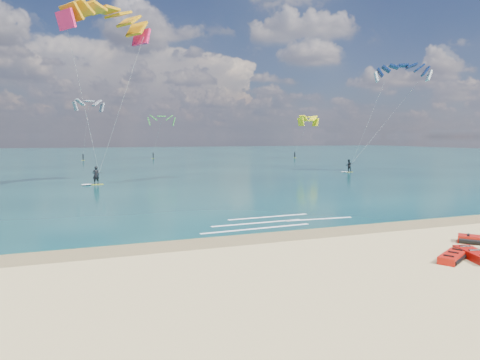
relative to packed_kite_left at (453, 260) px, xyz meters
name	(u,v)px	position (x,y,z in m)	size (l,w,h in m)	color
ground	(161,176)	(-5.07, 43.70, 0.00)	(320.00, 320.00, 0.00)	tan
wet_sand_strip	(280,236)	(-5.07, 6.70, 0.00)	(320.00, 2.40, 0.01)	olive
sea	(121,156)	(-5.07, 107.70, 0.02)	(320.00, 200.00, 0.04)	#092E34
packed_kite_left	(453,260)	(0.00, 0.00, 0.00)	(2.25, 1.03, 0.37)	red
packed_kite_right	(475,259)	(1.08, -0.21, 0.00)	(2.51, 1.17, 0.42)	#B90F07
kitesurfer_main	(101,87)	(-12.89, 33.39, 10.44)	(9.36, 8.48, 19.60)	yellow
kitesurfer_far	(377,113)	(25.45, 38.33, 8.79)	(12.16, 7.72, 16.93)	#A2B81B
shoreline_foam	(273,222)	(-3.91, 10.11, 0.04)	(10.63, 3.63, 0.01)	white
distant_kites	(93,134)	(-12.73, 82.04, 5.90)	(83.98, 35.52, 13.82)	yellow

